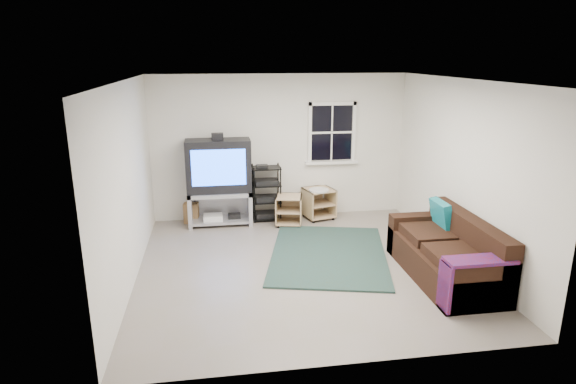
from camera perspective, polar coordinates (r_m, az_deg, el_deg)
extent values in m
plane|color=gray|center=(6.97, 1.73, -8.76)|extent=(4.60, 4.60, 0.00)
plane|color=white|center=(6.34, 1.93, 13.11)|extent=(4.60, 4.60, 0.00)
plane|color=white|center=(8.75, -0.95, 5.34)|extent=(4.60, 0.00, 4.60)
plane|color=white|center=(4.40, 7.34, -5.72)|extent=(4.60, 0.00, 4.60)
plane|color=white|center=(6.53, -18.45, 0.80)|extent=(0.00, 4.60, 4.60)
plane|color=white|center=(7.31, 19.86, 2.23)|extent=(0.00, 4.60, 4.60)
cube|color=black|center=(8.87, 5.19, 7.06)|extent=(0.80, 0.01, 1.02)
cube|color=white|center=(8.79, 5.31, 10.39)|extent=(0.88, 0.06, 0.06)
cube|color=white|center=(8.94, 5.16, 3.54)|extent=(0.98, 0.14, 0.05)
cube|color=white|center=(8.76, 2.60, 6.99)|extent=(0.06, 0.06, 1.10)
cube|color=white|center=(8.96, 7.79, 7.06)|extent=(0.06, 0.06, 1.10)
cube|color=white|center=(8.86, 5.21, 7.04)|extent=(0.78, 0.04, 0.04)
cube|color=#A1A1A9|center=(8.54, -8.10, -0.08)|extent=(1.11, 0.55, 0.07)
cube|color=#A1A1A9|center=(8.63, -11.49, -1.96)|extent=(0.07, 0.55, 0.61)
cube|color=#A1A1A9|center=(8.64, -4.58, -1.67)|extent=(0.07, 0.55, 0.61)
cube|color=#A1A1A9|center=(8.69, -7.97, -3.25)|extent=(0.98, 0.51, 0.04)
cube|color=#A1A1A9|center=(8.86, -8.06, -1.32)|extent=(1.11, 0.04, 0.61)
cube|color=silver|center=(8.63, -8.87, -2.96)|extent=(0.33, 0.27, 0.09)
cube|color=black|center=(8.68, -6.38, -2.83)|extent=(0.22, 0.20, 0.07)
cube|color=black|center=(8.42, -8.23, 3.11)|extent=(1.11, 0.47, 0.91)
cube|color=#1E59FF|center=(8.18, -8.21, 2.87)|extent=(0.91, 0.01, 0.62)
cube|color=black|center=(8.32, -8.37, 6.53)|extent=(0.20, 0.14, 0.11)
cylinder|color=black|center=(8.52, -4.01, -0.46)|extent=(0.02, 0.02, 1.02)
cylinder|color=black|center=(8.57, -0.88, -0.33)|extent=(0.02, 0.02, 1.02)
cylinder|color=black|center=(8.84, -4.19, 0.14)|extent=(0.02, 0.02, 1.02)
cylinder|color=black|center=(8.89, -1.17, 0.27)|extent=(0.02, 0.02, 1.02)
cube|color=black|center=(8.84, -2.52, -2.98)|extent=(0.51, 0.37, 0.02)
cube|color=black|center=(8.83, -2.53, -2.66)|extent=(0.40, 0.30, 0.08)
cube|color=black|center=(8.75, -2.55, -1.06)|extent=(0.51, 0.37, 0.02)
cube|color=black|center=(8.73, -2.55, -0.74)|extent=(0.40, 0.30, 0.08)
cube|color=black|center=(8.66, -2.57, 0.89)|extent=(0.51, 0.37, 0.02)
cube|color=black|center=(8.65, -2.58, 1.22)|extent=(0.40, 0.30, 0.08)
cube|color=black|center=(8.59, -2.60, 2.88)|extent=(0.51, 0.37, 0.02)
cube|color=tan|center=(8.43, 0.10, -0.55)|extent=(0.53, 0.53, 0.02)
cube|color=tan|center=(8.57, 0.10, -3.52)|extent=(0.53, 0.53, 0.02)
cube|color=tan|center=(8.51, -1.34, -2.02)|extent=(0.11, 0.44, 0.48)
cube|color=tan|center=(8.49, 1.54, -2.07)|extent=(0.11, 0.44, 0.48)
cube|color=tan|center=(8.70, 0.18, -1.61)|extent=(0.40, 0.10, 0.48)
cube|color=tan|center=(8.50, 0.10, -2.17)|extent=(0.49, 0.50, 0.02)
cylinder|color=black|center=(8.42, -1.19, -4.11)|extent=(0.04, 0.04, 0.04)
cylinder|color=black|center=(8.74, 1.34, -3.35)|extent=(0.04, 0.04, 0.04)
cube|color=tan|center=(8.78, 3.68, 0.28)|extent=(0.62, 0.62, 0.02)
cube|color=tan|center=(8.92, 3.63, -2.70)|extent=(0.62, 0.62, 0.02)
cube|color=tan|center=(8.74, 2.25, -1.41)|extent=(0.15, 0.49, 0.50)
cube|color=tan|center=(8.96, 5.02, -1.04)|extent=(0.15, 0.49, 0.50)
cube|color=tan|center=(9.05, 2.96, -0.81)|extent=(0.45, 0.14, 0.50)
cube|color=tan|center=(8.85, 3.65, -1.35)|extent=(0.57, 0.58, 0.02)
cylinder|color=black|center=(8.68, 3.05, -3.49)|extent=(0.05, 0.05, 0.05)
cylinder|color=black|center=(9.19, 4.17, -2.39)|extent=(0.05, 0.05, 0.05)
cylinder|color=silver|center=(8.66, 3.69, 0.22)|extent=(0.36, 0.36, 0.03)
cube|color=black|center=(6.90, 17.99, -7.99)|extent=(0.89, 1.97, 0.41)
cube|color=black|center=(6.89, 20.72, -4.51)|extent=(0.24, 1.97, 0.42)
cube|color=black|center=(7.58, 15.17, -4.75)|extent=(0.89, 0.24, 0.61)
cube|color=black|center=(6.17, 21.66, -10.27)|extent=(0.89, 0.24, 0.61)
cube|color=black|center=(6.44, 19.12, -7.22)|extent=(0.59, 0.71, 0.13)
cube|color=black|center=(7.09, 16.20, -4.81)|extent=(0.59, 0.71, 0.13)
cube|color=teal|center=(7.25, 17.70, -2.54)|extent=(0.20, 0.47, 0.41)
cube|color=navy|center=(6.03, 21.82, -7.51)|extent=(0.82, 0.30, 0.04)
cube|color=navy|center=(5.97, 18.11, -10.61)|extent=(0.04, 0.30, 0.57)
cube|color=#312316|center=(7.35, 4.83, -7.34)|extent=(2.19, 2.66, 0.03)
cube|color=olive|center=(8.80, -11.39, -2.45)|extent=(0.28, 0.20, 0.37)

